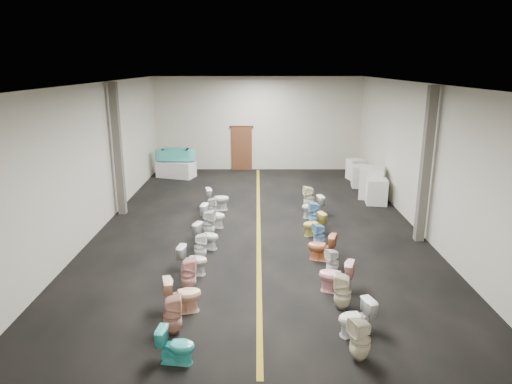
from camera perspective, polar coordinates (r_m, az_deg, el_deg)
floor at (r=15.04m, az=0.32°, el=-3.88°), size 16.00×16.00×0.00m
ceiling at (r=14.19m, az=0.34°, el=13.51°), size 16.00×16.00×0.00m
wall_back at (r=22.35m, az=0.26°, el=8.50°), size 10.00×0.00×10.00m
wall_front at (r=6.77m, az=0.56°, el=-8.57°), size 10.00×0.00×10.00m
wall_left at (r=15.27m, az=-18.84°, el=4.32°), size 0.00×16.00×16.00m
wall_right at (r=15.31m, az=19.45°, el=4.29°), size 0.00×16.00×16.00m
aisle_stripe at (r=15.04m, az=0.32°, el=-3.87°), size 0.12×15.60×0.01m
back_door at (r=22.48m, az=-1.79°, el=5.44°), size 1.00×0.10×2.10m
door_frame at (r=22.33m, az=-1.82°, el=8.15°), size 1.15×0.08×0.10m
column_left at (r=16.13m, az=-16.88°, el=5.05°), size 0.25×0.25×4.50m
column_right at (r=13.84m, az=20.46°, el=3.07°), size 0.25×0.25×4.50m
display_table at (r=21.39m, az=-9.95°, el=2.84°), size 1.86×1.32×0.75m
bathtub at (r=21.25m, az=-10.04°, el=4.67°), size 1.86×0.70×0.55m
appliance_crate_a at (r=17.53m, az=14.83°, el=0.05°), size 0.82×0.82×0.94m
appliance_crate_b at (r=18.26m, az=14.23°, el=1.14°), size 1.10×1.10×1.21m
appliance_crate_c at (r=19.88m, az=13.07°, el=1.94°), size 0.90×0.90×0.91m
appliance_crate_d at (r=21.13m, az=12.30°, el=2.79°), size 0.79×0.79×0.91m
toilet_left_0 at (r=8.45m, az=-9.92°, el=-18.38°), size 0.69×0.45×0.67m
toilet_left_1 at (r=9.20m, az=-10.40°, el=-14.87°), size 0.41×0.41×0.80m
toilet_left_2 at (r=9.87m, az=-9.15°, el=-12.55°), size 0.87×0.64×0.79m
toilet_left_3 at (r=10.72m, az=-8.44°, el=-10.14°), size 0.39×0.39×0.79m
toilet_left_4 at (r=11.49m, az=-7.90°, el=-8.44°), size 0.77×0.50×0.74m
toilet_left_5 at (r=12.27m, az=-7.00°, el=-6.81°), size 0.34×0.34×0.73m
toilet_left_6 at (r=12.99m, az=-6.19°, el=-5.50°), size 0.81×0.63×0.73m
toilet_left_7 at (r=13.78m, az=-5.99°, el=-3.96°), size 0.46×0.45×0.85m
toilet_left_8 at (r=14.61m, az=-5.36°, el=-2.97°), size 0.82×0.56×0.76m
toilet_left_9 at (r=15.51m, az=-5.59°, el=-1.98°), size 0.34×0.33×0.71m
toilet_left_10 at (r=16.26m, az=-4.82°, el=-0.88°), size 0.91×0.64×0.84m
toilet_right_0 at (r=8.54m, az=12.91°, el=-17.56°), size 0.49×0.48×0.81m
toilet_right_1 at (r=9.24m, az=12.35°, el=-15.12°), size 0.80×0.61×0.72m
toilet_right_2 at (r=10.02m, az=10.78°, el=-12.14°), size 0.45×0.45×0.81m
toilet_right_3 at (r=10.68m, az=9.93°, el=-10.31°), size 0.88×0.68×0.80m
toilet_right_4 at (r=11.49m, az=9.54°, el=-8.65°), size 0.41×0.41×0.68m
toilet_right_5 at (r=12.28m, az=8.19°, el=-6.80°), size 0.83×0.63×0.75m
toilet_right_6 at (r=13.03m, az=7.91°, el=-5.48°), size 0.41×0.41×0.73m
toilet_right_7 at (r=13.97m, az=7.26°, el=-4.04°), size 0.78×0.60×0.70m
toilet_right_8 at (r=14.75m, az=7.32°, el=-2.73°), size 0.40×0.39×0.82m
toilet_right_9 at (r=15.59m, az=7.07°, el=-1.84°), size 0.82×0.59×0.75m
toilet_right_10 at (r=16.45m, az=6.64°, el=-0.71°), size 0.44×0.44×0.85m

